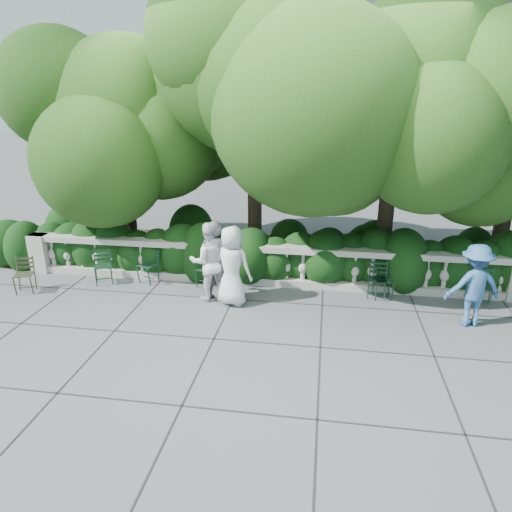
# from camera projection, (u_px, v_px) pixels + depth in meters

# --- Properties ---
(ground) EXTENTS (90.00, 90.00, 0.00)m
(ground) POSITION_uv_depth(u_px,v_px,m) (249.00, 317.00, 9.49)
(ground) COLOR #484A4F
(ground) RESTS_ON ground
(balustrade) EXTENTS (12.00, 0.44, 1.00)m
(balustrade) POSITION_uv_depth(u_px,v_px,m) (261.00, 265.00, 11.00)
(balustrade) COLOR #9E998E
(balustrade) RESTS_ON ground
(shrub_hedge) EXTENTS (15.00, 2.60, 1.70)m
(shrub_hedge) POSITION_uv_depth(u_px,v_px,m) (267.00, 267.00, 12.28)
(shrub_hedge) COLOR black
(shrub_hedge) RESTS_ON ground
(tree_canopy) EXTENTS (15.04, 6.52, 6.78)m
(tree_canopy) POSITION_uv_depth(u_px,v_px,m) (298.00, 113.00, 11.05)
(tree_canopy) COLOR #3F3023
(tree_canopy) RESTS_ON ground
(chair_a) EXTENTS (0.51, 0.55, 0.84)m
(chair_a) POSITION_uv_depth(u_px,v_px,m) (204.00, 288.00, 10.90)
(chair_a) COLOR black
(chair_a) RESTS_ON ground
(chair_b) EXTENTS (0.61, 0.63, 0.84)m
(chair_b) POSITION_uv_depth(u_px,v_px,m) (105.00, 285.00, 11.08)
(chair_b) COLOR black
(chair_b) RESTS_ON ground
(chair_c) EXTENTS (0.59, 0.61, 0.84)m
(chair_c) POSITION_uv_depth(u_px,v_px,m) (145.00, 284.00, 11.14)
(chair_c) COLOR black
(chair_c) RESTS_ON ground
(chair_d) EXTENTS (0.50, 0.53, 0.84)m
(chair_d) POSITION_uv_depth(u_px,v_px,m) (383.00, 301.00, 10.24)
(chair_d) COLOR black
(chair_d) RESTS_ON ground
(chair_e) EXTENTS (0.50, 0.53, 0.84)m
(chair_e) POSITION_uv_depth(u_px,v_px,m) (375.00, 300.00, 10.27)
(chair_e) COLOR black
(chair_e) RESTS_ON ground
(chair_f) EXTENTS (0.55, 0.58, 0.84)m
(chair_f) POSITION_uv_depth(u_px,v_px,m) (479.00, 308.00, 9.90)
(chair_f) COLOR black
(chair_f) RESTS_ON ground
(chair_weathered) EXTENTS (0.57, 0.60, 0.84)m
(chair_weathered) POSITION_uv_depth(u_px,v_px,m) (25.00, 295.00, 10.56)
(chair_weathered) COLOR black
(chair_weathered) RESTS_ON ground
(person_businessman) EXTENTS (0.99, 0.78, 1.77)m
(person_businessman) POSITION_uv_depth(u_px,v_px,m) (232.00, 266.00, 9.83)
(person_businessman) COLOR silver
(person_businessman) RESTS_ON ground
(person_woman_grey) EXTENTS (0.72, 0.53, 1.84)m
(person_woman_grey) POSITION_uv_depth(u_px,v_px,m) (216.00, 261.00, 10.03)
(person_woman_grey) COLOR #3F4044
(person_woman_grey) RESTS_ON ground
(person_casual_man) EXTENTS (1.04, 0.92, 1.78)m
(person_casual_man) POSITION_uv_depth(u_px,v_px,m) (209.00, 261.00, 10.07)
(person_casual_man) COLOR silver
(person_casual_man) RESTS_ON ground
(person_older_blue) EXTENTS (1.19, 0.83, 1.69)m
(person_older_blue) POSITION_uv_depth(u_px,v_px,m) (474.00, 286.00, 8.92)
(person_older_blue) COLOR #2D5788
(person_older_blue) RESTS_ON ground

